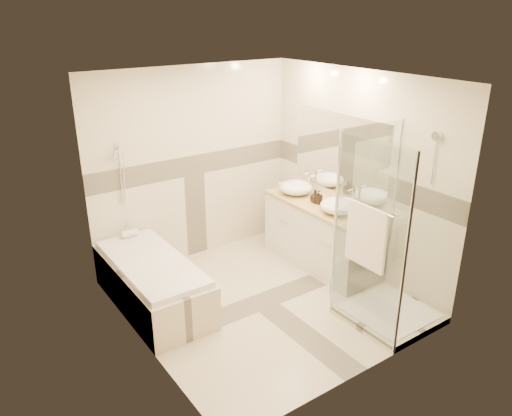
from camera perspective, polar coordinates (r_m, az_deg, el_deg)
room at (r=5.28m, az=1.08°, el=1.20°), size 2.82×3.02×2.52m
bathtub at (r=5.71m, az=-11.74°, el=-8.13°), size 0.75×1.70×0.56m
vanity at (r=6.43m, az=7.25°, el=-3.06°), size 0.58×1.62×0.85m
shower_enclosure at (r=5.43m, az=13.98°, el=-7.64°), size 0.96×0.93×2.04m
vessel_sink_near at (r=6.56m, az=4.58°, el=2.36°), size 0.43×0.43×0.17m
vessel_sink_far at (r=6.00m, az=9.42°, el=0.26°), size 0.44×0.44×0.18m
faucet_near at (r=6.67m, az=6.04°, el=3.23°), size 0.11×0.03×0.26m
faucet_far at (r=6.12m, az=10.91°, el=1.25°), size 0.11×0.03×0.27m
amenity_bottle_a at (r=6.25m, az=7.13°, el=1.25°), size 0.09×0.09×0.17m
amenity_bottle_b at (r=6.29m, az=6.78°, el=1.37°), size 0.17×0.17×0.17m
folded_towels at (r=6.72m, az=3.46°, el=2.43°), size 0.17×0.24×0.07m
rolled_towel at (r=6.19m, az=-14.24°, el=-2.83°), size 0.19×0.09×0.09m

